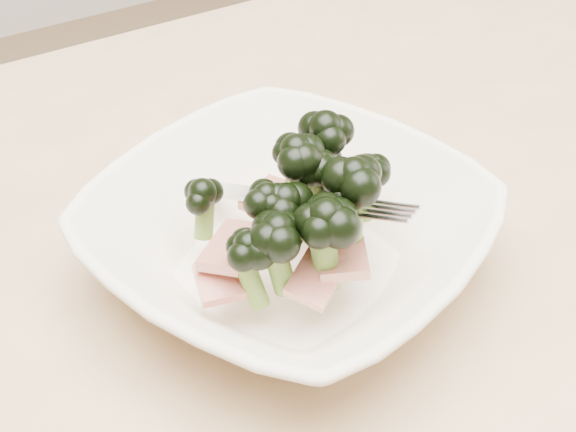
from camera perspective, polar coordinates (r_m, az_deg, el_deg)
name	(u,v)px	position (r m, az deg, el deg)	size (l,w,h in m)	color
dining_table	(245,384)	(0.63, -3.09, -11.85)	(1.20, 0.80, 0.75)	tan
broccoli_dish	(291,230)	(0.54, 0.22, -1.01)	(0.33, 0.33, 0.11)	white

